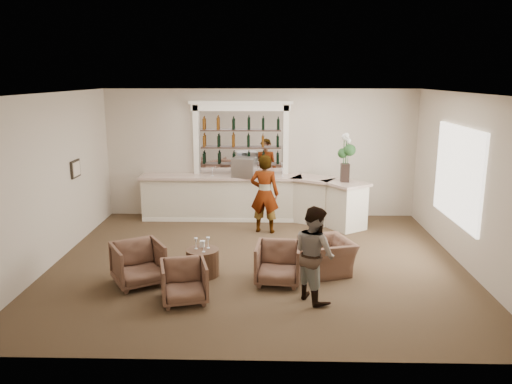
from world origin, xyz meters
TOP-DOWN VIEW (x-y plane):
  - ground at (0.00, 0.00)m, footprint 8.00×8.00m
  - room_shell at (0.16, 0.71)m, footprint 8.04×7.02m
  - bar_counter at (-0.16, 3.00)m, footprint 5.72×1.80m
  - back_bar_alcove at (-0.50, 3.41)m, footprint 2.64×0.25m
  - cocktail_table at (-1.00, -0.66)m, footprint 0.61×0.61m
  - sommelier at (0.12, 2.01)m, footprint 0.74×0.56m
  - guest at (0.96, -1.63)m, footprint 0.91×0.97m
  - armchair_left at (-2.08, -1.10)m, footprint 1.13×1.14m
  - armchair_center at (-1.16, -1.77)m, footprint 0.89×0.90m
  - armchair_right at (0.39, -0.97)m, footprint 0.85×0.87m
  - armchair_far at (1.32, -0.42)m, footprint 1.11×1.19m
  - espresso_machine at (-0.39, 2.94)m, footprint 0.64×0.58m
  - flower_vase at (2.03, 2.43)m, footprint 0.31×0.31m
  - wine_glass_bar_left at (-1.21, 3.07)m, footprint 0.07×0.07m
  - wine_glass_bar_right at (0.57, 3.06)m, footprint 0.07×0.07m
  - wine_glass_tbl_a at (-1.12, -0.63)m, footprint 0.07×0.07m
  - wine_glass_tbl_b at (-0.90, -0.58)m, footprint 0.07×0.07m
  - wine_glass_tbl_c at (-0.96, -0.79)m, footprint 0.07×0.07m
  - napkin_holder at (-1.02, -0.52)m, footprint 0.08×0.08m

SIDE VIEW (x-z plane):
  - ground at x=0.00m, z-range 0.00..0.00m
  - cocktail_table at x=-1.00m, z-range 0.00..0.50m
  - armchair_far at x=1.32m, z-range 0.00..0.63m
  - armchair_center at x=-1.16m, z-range 0.00..0.68m
  - armchair_right at x=0.39m, z-range 0.00..0.73m
  - armchair_left at x=-2.08m, z-range 0.00..0.76m
  - napkin_holder at x=-1.02m, z-range 0.50..0.62m
  - bar_counter at x=-0.16m, z-range 0.00..1.14m
  - wine_glass_tbl_a at x=-1.12m, z-range 0.50..0.71m
  - wine_glass_tbl_b at x=-0.90m, z-range 0.50..0.71m
  - wine_glass_tbl_c at x=-0.96m, z-range 0.50..0.71m
  - guest at x=0.96m, z-range 0.00..1.59m
  - sommelier at x=0.12m, z-range 0.00..1.86m
  - wine_glass_bar_left at x=-1.21m, z-range 1.14..1.35m
  - wine_glass_bar_right at x=0.57m, z-range 1.14..1.35m
  - espresso_machine at x=-0.39m, z-range 1.14..1.63m
  - flower_vase at x=2.03m, z-range 1.21..2.37m
  - back_bar_alcove at x=-0.50m, z-range 0.53..3.53m
  - room_shell at x=0.16m, z-range 0.68..4.00m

